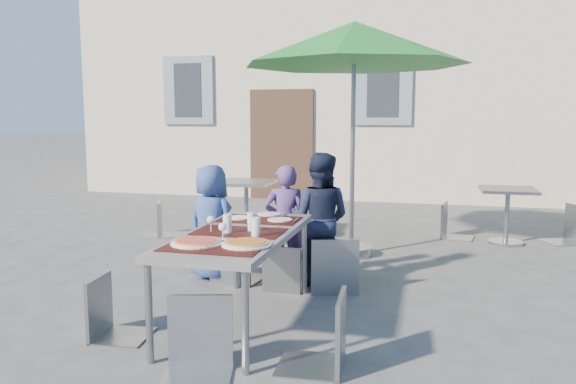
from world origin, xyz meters
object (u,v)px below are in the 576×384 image
(pizza_near_left, at_px, (196,242))
(chair_2, at_px, (334,230))
(chair_0, at_px, (234,224))
(bg_chair_r_0, at_px, (281,195))
(dining_table, at_px, (239,239))
(chair_1, at_px, (284,240))
(chair_3, at_px, (109,271))
(pizza_near_right, at_px, (246,243))
(cafe_table_0, at_px, (246,198))
(child_1, at_px, (285,223))
(patio_umbrella, at_px, (354,45))
(bg_chair_r_1, at_px, (570,201))
(chair_5, at_px, (197,291))
(child_0, at_px, (211,223))
(cafe_table_1, at_px, (507,206))
(bg_chair_l_0, at_px, (166,198))
(chair_4, at_px, (326,285))
(child_2, at_px, (319,219))

(pizza_near_left, distance_m, chair_2, 1.67)
(chair_0, distance_m, bg_chair_r_0, 1.98)
(dining_table, relative_size, chair_2, 1.83)
(chair_1, distance_m, chair_3, 1.74)
(pizza_near_right, bearing_deg, cafe_table_0, 108.50)
(child_1, relative_size, patio_umbrella, 0.43)
(pizza_near_right, relative_size, bg_chair_r_1, 0.38)
(chair_5, bearing_deg, pizza_near_left, 113.48)
(pizza_near_left, distance_m, cafe_table_0, 3.74)
(child_0, relative_size, child_1, 1.00)
(patio_umbrella, bearing_deg, cafe_table_1, 30.16)
(pizza_near_right, relative_size, chair_3, 0.41)
(pizza_near_left, bearing_deg, chair_5, -66.52)
(chair_0, height_order, bg_chair_l_0, chair_0)
(child_1, height_order, chair_5, child_1)
(chair_0, xyz_separation_m, chair_1, (0.55, -0.14, -0.11))
(patio_umbrella, relative_size, cafe_table_1, 3.72)
(pizza_near_right, xyz_separation_m, chair_4, (0.61, -0.20, -0.20))
(chair_3, bearing_deg, child_2, 54.13)
(child_1, bearing_deg, bg_chair_l_0, -55.81)
(child_1, distance_m, cafe_table_1, 3.34)
(child_0, distance_m, chair_5, 2.18)
(child_0, distance_m, bg_chair_l_0, 2.34)
(patio_umbrella, bearing_deg, bg_chair_l_0, 169.58)
(child_1, distance_m, patio_umbrella, 2.30)
(chair_3, relative_size, bg_chair_r_1, 0.92)
(pizza_near_right, height_order, patio_umbrella, patio_umbrella)
(chair_3, height_order, chair_5, chair_5)
(bg_chair_r_0, bearing_deg, child_2, -64.17)
(chair_5, bearing_deg, child_2, 80.63)
(chair_5, bearing_deg, patio_umbrella, 81.42)
(chair_4, distance_m, patio_umbrella, 3.65)
(chair_5, bearing_deg, chair_3, 153.90)
(pizza_near_right, xyz_separation_m, child_0, (-0.89, 1.54, -0.18))
(patio_umbrella, relative_size, bg_chair_l_0, 3.04)
(pizza_near_right, bearing_deg, chair_5, -107.42)
(patio_umbrella, height_order, cafe_table_1, patio_umbrella)
(child_1, bearing_deg, bg_chair_r_1, -158.15)
(cafe_table_0, bearing_deg, chair_3, -87.81)
(chair_1, relative_size, bg_chair_l_0, 0.94)
(child_0, bearing_deg, pizza_near_right, 140.54)
(pizza_near_left, height_order, chair_2, chair_2)
(dining_table, bearing_deg, chair_2, 58.66)
(pizza_near_right, height_order, chair_0, chair_0)
(pizza_near_left, relative_size, cafe_table_0, 0.47)
(dining_table, xyz_separation_m, pizza_near_right, (0.21, -0.45, 0.07))
(child_0, bearing_deg, chair_3, 104.53)
(chair_3, distance_m, bg_chair_r_1, 5.99)
(child_1, bearing_deg, cafe_table_0, -78.60)
(child_1, bearing_deg, chair_2, 138.39)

